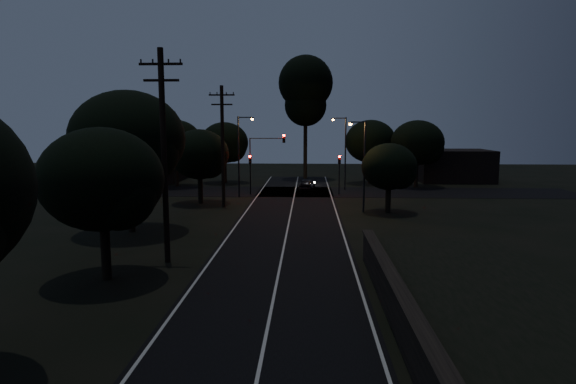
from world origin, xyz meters
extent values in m
cube|color=black|center=(0.00, 22.00, 0.01)|extent=(8.00, 70.00, 0.02)
cube|color=black|center=(0.00, 42.00, 0.01)|extent=(60.00, 8.00, 0.02)
cube|color=beige|center=(0.00, 22.00, 0.03)|extent=(0.12, 70.00, 0.01)
cube|color=beige|center=(-3.75, 22.00, 0.03)|extent=(0.12, 70.00, 0.01)
cube|color=beige|center=(3.75, 22.00, 0.03)|extent=(0.12, 70.00, 0.01)
cube|color=black|center=(4.60, 3.00, 0.75)|extent=(0.40, 26.00, 1.50)
cube|color=black|center=(4.60, 3.00, 1.55)|extent=(0.55, 26.00, 0.10)
cube|color=black|center=(8.00, 3.00, 0.60)|extent=(6.50, 26.00, 1.20)
cylinder|color=black|center=(-6.00, 15.00, 5.50)|extent=(0.30, 0.30, 11.00)
cube|color=black|center=(-6.00, 15.00, 10.20)|extent=(2.20, 0.12, 0.12)
cube|color=black|center=(-6.00, 15.00, 9.40)|extent=(1.80, 0.12, 0.12)
cylinder|color=black|center=(-6.00, 32.00, 5.25)|extent=(0.30, 0.30, 10.50)
cube|color=black|center=(-6.00, 32.00, 9.70)|extent=(2.20, 0.12, 0.12)
cube|color=black|center=(-6.00, 32.00, 8.90)|extent=(1.80, 0.12, 0.12)
cylinder|color=black|center=(-8.00, 12.00, 1.31)|extent=(0.44, 0.44, 2.63)
ellipsoid|color=black|center=(-8.00, 12.00, 4.72)|extent=(5.58, 5.58, 4.74)
sphere|color=black|center=(-7.02, 11.44, 4.16)|extent=(3.35, 3.35, 3.35)
cylinder|color=black|center=(-10.50, 22.00, 1.73)|extent=(0.44, 0.44, 3.47)
ellipsoid|color=black|center=(-10.50, 22.00, 6.27)|extent=(7.48, 7.48, 6.36)
sphere|color=black|center=(-9.19, 21.25, 5.52)|extent=(4.49, 4.49, 4.49)
cylinder|color=black|center=(-8.50, 34.00, 1.26)|extent=(0.44, 0.44, 2.51)
ellipsoid|color=black|center=(-8.50, 34.00, 4.52)|extent=(5.35, 5.35, 4.55)
sphere|color=black|center=(-7.56, 33.46, 3.98)|extent=(3.21, 3.21, 3.21)
cylinder|color=black|center=(-9.00, 50.00, 1.38)|extent=(0.44, 0.44, 2.77)
ellipsoid|color=black|center=(-9.00, 50.00, 4.99)|extent=(5.93, 5.93, 5.04)
sphere|color=black|center=(-7.96, 49.41, 4.40)|extent=(3.56, 3.56, 3.56)
cylinder|color=black|center=(-14.00, 46.00, 1.45)|extent=(0.44, 0.44, 2.89)
ellipsoid|color=black|center=(-14.00, 46.00, 5.18)|extent=(6.09, 6.09, 5.18)
sphere|color=black|center=(-12.93, 45.39, 4.57)|extent=(3.65, 3.65, 3.65)
cylinder|color=black|center=(9.00, 50.00, 1.43)|extent=(0.44, 0.44, 2.86)
ellipsoid|color=black|center=(9.00, 50.00, 5.17)|extent=(6.16, 6.16, 5.23)
sphere|color=black|center=(10.08, 49.38, 4.56)|extent=(3.69, 3.69, 3.69)
cylinder|color=black|center=(14.00, 47.00, 1.43)|extent=(0.44, 0.44, 2.85)
ellipsoid|color=black|center=(14.00, 47.00, 5.13)|extent=(6.08, 6.08, 5.17)
sphere|color=black|center=(15.06, 46.39, 4.52)|extent=(3.65, 3.65, 3.65)
cylinder|color=black|center=(8.00, 30.00, 1.06)|extent=(0.44, 0.44, 2.12)
ellipsoid|color=black|center=(8.00, 30.00, 3.80)|extent=(4.50, 4.50, 3.82)
sphere|color=black|center=(8.79, 29.55, 3.35)|extent=(2.70, 2.70, 2.70)
cylinder|color=black|center=(1.00, 55.00, 4.46)|extent=(0.50, 0.50, 8.92)
sphere|color=black|center=(1.00, 55.00, 12.65)|extent=(7.13, 7.13, 7.13)
sphere|color=black|center=(1.00, 55.00, 9.73)|extent=(5.51, 5.51, 5.51)
cube|color=black|center=(-20.00, 52.00, 2.20)|extent=(10.00, 8.00, 4.40)
cube|color=black|center=(20.00, 53.00, 2.00)|extent=(9.00, 7.00, 4.00)
cylinder|color=black|center=(-4.60, 40.00, 1.60)|extent=(0.12, 0.12, 3.20)
cube|color=black|center=(-4.60, 40.00, 3.65)|extent=(0.28, 0.22, 0.90)
sphere|color=#FF0705|center=(-4.60, 39.87, 3.95)|extent=(0.22, 0.22, 0.22)
cylinder|color=black|center=(4.60, 40.00, 1.60)|extent=(0.12, 0.12, 3.20)
cube|color=black|center=(4.60, 40.00, 3.65)|extent=(0.28, 0.22, 0.90)
sphere|color=#FF0705|center=(4.60, 39.87, 3.95)|extent=(0.22, 0.22, 0.22)
cylinder|color=black|center=(-4.60, 40.00, 2.50)|extent=(0.12, 0.12, 5.00)
cube|color=black|center=(-1.10, 40.00, 5.80)|extent=(0.28, 0.22, 0.90)
sphere|color=#FF0705|center=(-1.10, 39.87, 6.10)|extent=(0.22, 0.22, 0.22)
cube|color=black|center=(-2.85, 40.00, 5.80)|extent=(3.50, 0.08, 0.08)
cylinder|color=black|center=(-5.50, 38.00, 4.00)|extent=(0.16, 0.16, 8.00)
cube|color=black|center=(-4.80, 38.00, 7.90)|extent=(1.40, 0.10, 0.10)
cube|color=black|center=(-4.10, 38.00, 7.85)|extent=(0.35, 0.22, 0.12)
sphere|color=orange|center=(-4.10, 38.00, 7.75)|extent=(0.26, 0.26, 0.26)
cylinder|color=black|center=(5.50, 44.00, 4.00)|extent=(0.16, 0.16, 8.00)
cube|color=black|center=(4.80, 44.00, 7.90)|extent=(1.40, 0.10, 0.10)
cube|color=black|center=(4.10, 44.00, 7.85)|extent=(0.35, 0.22, 0.12)
sphere|color=orange|center=(4.10, 44.00, 7.75)|extent=(0.26, 0.26, 0.26)
cylinder|color=black|center=(6.00, 30.00, 3.75)|extent=(0.16, 0.16, 7.50)
cube|color=black|center=(5.40, 30.00, 7.40)|extent=(1.20, 0.10, 0.10)
cube|color=black|center=(4.80, 30.00, 7.35)|extent=(0.35, 0.22, 0.12)
sphere|color=orange|center=(4.80, 30.00, 7.25)|extent=(0.26, 0.26, 0.26)
imported|color=black|center=(1.28, 43.38, 0.63)|extent=(1.95, 3.88, 1.27)
camera|label=1|loc=(1.42, -9.40, 7.19)|focal=30.00mm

